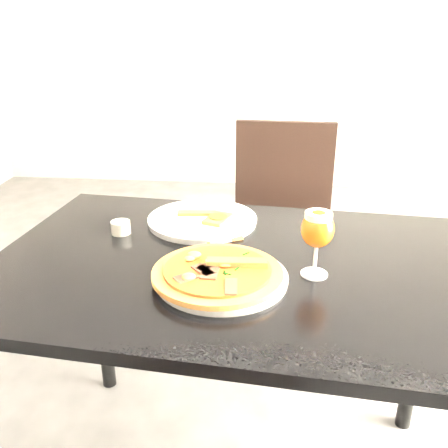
# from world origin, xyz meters

# --- Properties ---
(dining_table) EXTENTS (1.27, 0.92, 0.75)m
(dining_table) POSITION_xyz_m (-0.33, 0.06, 0.66)
(dining_table) COLOR black
(dining_table) RESTS_ON ground
(chair_far) EXTENTS (0.45, 0.45, 0.92)m
(chair_far) POSITION_xyz_m (-0.19, 0.86, 0.51)
(chair_far) COLOR black
(chair_far) RESTS_ON ground
(plate_main) EXTENTS (0.31, 0.31, 0.02)m
(plate_main) POSITION_xyz_m (-0.35, -0.04, 0.76)
(plate_main) COLOR silver
(plate_main) RESTS_ON dining_table
(pizza) EXTENTS (0.30, 0.30, 0.03)m
(pizza) POSITION_xyz_m (-0.36, -0.05, 0.78)
(pizza) COLOR brown
(pizza) RESTS_ON plate_main
(plate_second) EXTENTS (0.36, 0.36, 0.02)m
(plate_second) POSITION_xyz_m (-0.44, 0.30, 0.76)
(plate_second) COLOR silver
(plate_second) RESTS_ON dining_table
(crust_scraps) EXTENTS (0.17, 0.11, 0.01)m
(crust_scraps) POSITION_xyz_m (-0.41, 0.29, 0.77)
(crust_scraps) COLOR brown
(crust_scraps) RESTS_ON plate_second
(loose_crust) EXTENTS (0.10, 0.07, 0.01)m
(loose_crust) POSITION_xyz_m (-0.37, 0.18, 0.75)
(loose_crust) COLOR brown
(loose_crust) RESTS_ON dining_table
(sauce_cup) EXTENTS (0.05, 0.05, 0.04)m
(sauce_cup) POSITION_xyz_m (-0.65, 0.20, 0.77)
(sauce_cup) COLOR beige
(sauce_cup) RESTS_ON dining_table
(beer_glass) EXTENTS (0.08, 0.08, 0.16)m
(beer_glass) POSITION_xyz_m (-0.14, 0.01, 0.87)
(beer_glass) COLOR silver
(beer_glass) RESTS_ON dining_table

